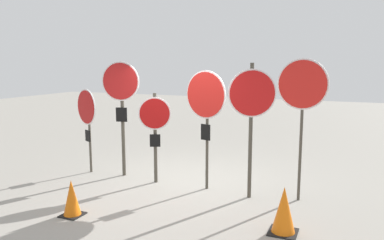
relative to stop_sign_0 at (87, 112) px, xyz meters
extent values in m
plane|color=gray|center=(2.40, -0.06, -1.43)|extent=(40.00, 40.00, 0.00)
cylinder|color=#474238|center=(0.02, 0.05, -0.47)|extent=(0.06, 0.06, 1.92)
cylinder|color=white|center=(0.00, 0.00, 0.12)|extent=(0.76, 0.36, 0.82)
cylinder|color=#AD0F0F|center=(-0.01, -0.02, 0.12)|extent=(0.71, 0.34, 0.76)
cube|color=black|center=(0.00, 0.00, -0.56)|extent=(0.20, 0.11, 0.26)
cylinder|color=#474238|center=(0.88, 0.14, -0.24)|extent=(0.08, 0.08, 2.39)
cylinder|color=white|center=(0.89, 0.07, 0.72)|extent=(0.85, 0.19, 0.86)
cylinder|color=red|center=(0.90, 0.06, 0.72)|extent=(0.79, 0.18, 0.80)
cube|color=black|center=(0.89, 0.07, -0.02)|extent=(0.26, 0.07, 0.32)
cylinder|color=#474238|center=(1.80, -0.03, -0.47)|extent=(0.08, 0.08, 1.93)
cylinder|color=white|center=(1.82, -0.09, 0.07)|extent=(0.64, 0.30, 0.69)
cylinder|color=#AD0F0F|center=(1.83, -0.10, 0.07)|extent=(0.58, 0.28, 0.63)
cube|color=black|center=(1.82, -0.09, -0.50)|extent=(0.21, 0.11, 0.27)
cylinder|color=#474238|center=(2.96, 0.01, -0.27)|extent=(0.06, 0.06, 2.34)
cylinder|color=white|center=(2.94, -0.04, 0.50)|extent=(0.92, 0.29, 0.95)
cylinder|color=red|center=(2.94, -0.06, 0.50)|extent=(0.86, 0.27, 0.89)
cube|color=black|center=(2.94, -0.04, -0.25)|extent=(0.22, 0.08, 0.32)
cylinder|color=#474238|center=(3.88, -0.14, -0.16)|extent=(0.07, 0.07, 2.55)
cylinder|color=white|center=(3.91, -0.19, 0.57)|extent=(0.82, 0.38, 0.89)
cylinder|color=red|center=(3.92, -0.21, 0.57)|extent=(0.77, 0.35, 0.83)
cylinder|color=#474238|center=(4.77, 0.08, -0.22)|extent=(0.05, 0.05, 2.43)
cylinder|color=white|center=(4.77, 0.03, 0.74)|extent=(0.92, 0.14, 0.92)
cylinder|color=red|center=(4.77, 0.01, 0.74)|extent=(0.86, 0.13, 0.86)
cube|color=black|center=(1.36, -2.17, -1.42)|extent=(0.35, 0.35, 0.02)
cone|color=orange|center=(1.36, -2.17, -1.11)|extent=(0.29, 0.29, 0.60)
cube|color=black|center=(4.75, -1.43, -1.42)|extent=(0.43, 0.43, 0.02)
cone|color=orange|center=(4.75, -1.43, -1.06)|extent=(0.35, 0.35, 0.71)
camera|label=1|loc=(5.57, -6.89, 1.11)|focal=35.00mm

